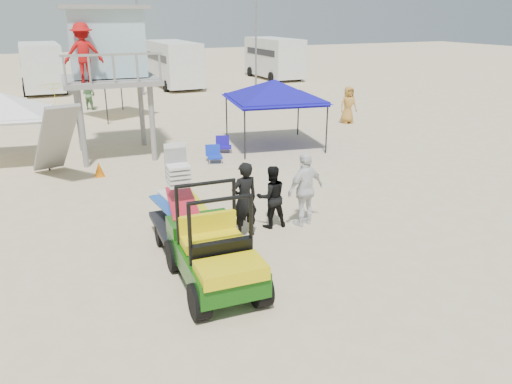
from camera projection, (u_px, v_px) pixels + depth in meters
name	position (u px, v px, depth m)	size (l,w,h in m)	color
ground	(298.00, 311.00, 9.31)	(140.00, 140.00, 0.00)	beige
utility_cart	(214.00, 244.00, 9.79)	(1.50, 2.76, 2.05)	#10480B
surf_trailer	(181.00, 208.00, 11.83)	(1.36, 2.39, 2.15)	black
man_left	(244.00, 200.00, 12.13)	(0.69, 0.46, 1.90)	black
man_mid	(271.00, 197.00, 12.72)	(0.80, 0.62, 1.64)	black
man_right	(305.00, 189.00, 12.78)	(1.14, 0.47, 1.95)	white
lifeguard_tower	(104.00, 49.00, 18.20)	(3.53, 3.53, 5.37)	gray
canopy_blue	(274.00, 83.00, 19.94)	(3.95, 3.95, 3.13)	black
canopy_white_a	(1.00, 97.00, 17.71)	(3.47, 3.47, 2.97)	black
canopy_white_c	(112.00, 69.00, 25.83)	(3.85, 3.85, 3.05)	black
umbrella_b	(56.00, 99.00, 26.66)	(1.97, 2.01, 1.80)	yellow
cone_far	(99.00, 169.00, 16.87)	(0.34, 0.34, 0.50)	orange
beach_chair_b	(214.00, 154.00, 18.48)	(0.65, 0.70, 0.64)	#102DB6
beach_chair_c	(224.00, 144.00, 19.83)	(0.68, 0.75, 0.64)	#180D92
rv_mid_left	(41.00, 65.00, 34.54)	(2.65, 6.50, 3.25)	silver
rv_mid_right	(173.00, 62.00, 36.74)	(2.64, 7.00, 3.25)	silver
rv_far_right	(274.00, 56.00, 41.50)	(2.64, 6.60, 3.25)	silver
light_pole_left	(139.00, 33.00, 32.26)	(0.14, 0.14, 8.00)	slate
light_pole_right	(256.00, 30.00, 37.03)	(0.14, 0.14, 8.00)	slate
distant_beachgoers	(128.00, 110.00, 23.80)	(17.89, 10.07, 1.83)	#B17C32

